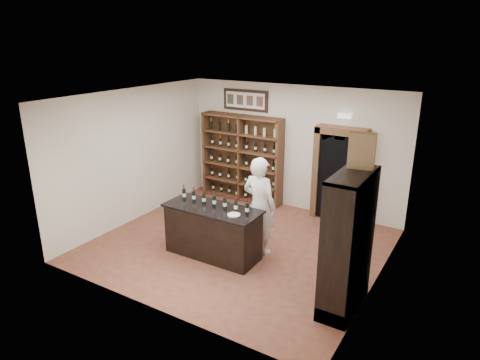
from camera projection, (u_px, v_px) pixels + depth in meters
The scene contains 21 objects.
floor at pixel (238, 245), 8.73m from camera, with size 5.50×5.50×0.00m, color brown.
ceiling at pixel (238, 97), 7.77m from camera, with size 5.50×5.50×0.00m, color white.
wall_back at pixel (292, 148), 10.27m from camera, with size 5.50×0.04×3.00m, color silver.
wall_left at pixel (134, 156), 9.61m from camera, with size 0.04×5.00×3.00m, color silver.
wall_right at pixel (383, 203), 6.90m from camera, with size 0.04×5.00×3.00m, color silver.
wine_shelf at pixel (242, 158), 10.91m from camera, with size 2.20×0.38×2.20m.
framed_picture at pixel (245, 100), 10.55m from camera, with size 1.25×0.04×0.52m, color black.
arched_doorway at pixel (339, 172), 9.64m from camera, with size 1.17×0.35×2.17m.
emergency_light at pixel (345, 116), 9.31m from camera, with size 0.30×0.10×0.10m, color white.
tasting_counter at pixel (213, 232), 8.19m from camera, with size 1.88×0.78×1.00m.
counter_bottle_0 at pixel (184, 194), 8.40m from camera, with size 0.07×0.07×0.30m.
counter_bottle_1 at pixel (194, 196), 8.28m from camera, with size 0.07×0.07×0.30m.
counter_bottle_2 at pixel (204, 199), 8.16m from camera, with size 0.07×0.07×0.30m.
counter_bottle_3 at pixel (214, 201), 8.04m from camera, with size 0.07×0.07×0.30m.
counter_bottle_4 at pixel (225, 203), 7.93m from camera, with size 0.07×0.07×0.30m.
counter_bottle_5 at pixel (236, 206), 7.81m from camera, with size 0.07×0.07×0.30m.
counter_bottle_6 at pixel (247, 209), 7.69m from camera, with size 0.07×0.07×0.30m.
side_cabinet at pixel (348, 264), 6.52m from camera, with size 0.48×1.20×2.20m.
shopkeeper at pixel (259, 206), 8.19m from camera, with size 0.71×0.46×1.94m, color white.
plate at pixel (234, 215), 7.67m from camera, with size 0.23×0.23×0.02m, color white.
wine_crate at pixel (362, 151), 6.23m from camera, with size 0.38×0.16×0.54m, color #A17C55.
Camera 1 is at (4.11, -6.68, 4.06)m, focal length 32.00 mm.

